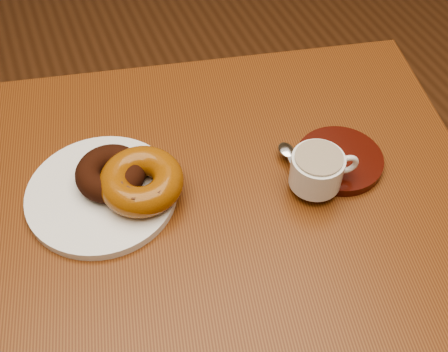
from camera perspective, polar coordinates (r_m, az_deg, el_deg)
name	(u,v)px	position (r m, az deg, el deg)	size (l,w,h in m)	color
ground	(159,330)	(1.59, -6.58, -15.24)	(6.00, 6.00, 0.00)	brown
cafe_table	(213,233)	(0.96, -1.12, -5.79)	(0.93, 0.77, 0.77)	brown
donut_plate	(102,194)	(0.86, -12.31, -1.77)	(0.23, 0.23, 0.01)	white
donut_cinnamon	(111,173)	(0.85, -11.45, 0.27)	(0.10, 0.10, 0.04)	black
donut_caramel	(141,181)	(0.83, -8.38, -0.51)	(0.13, 0.13, 0.05)	#925010
saucer	(339,160)	(0.90, 11.63, 1.60)	(0.14, 0.14, 0.01)	#380D07
coffee_cup	(318,169)	(0.84, 9.50, 0.67)	(0.10, 0.08, 0.06)	white
teaspoon	(288,155)	(0.88, 6.56, 2.17)	(0.03, 0.11, 0.01)	silver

